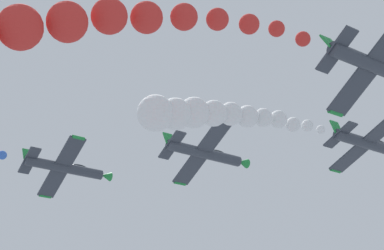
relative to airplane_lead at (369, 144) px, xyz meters
name	(u,v)px	position (x,y,z in m)	size (l,w,h in m)	color
airplane_lead	(369,144)	(0.00, 0.00, 0.00)	(9.08, 10.35, 3.70)	#333842
smoke_trail_lead	(202,115)	(-1.02, -19.94, -1.40)	(3.78, 19.16, 4.23)	white
airplane_left_inner	(206,154)	(-11.38, -12.04, -0.11)	(8.60, 10.35, 4.82)	#333842
airplane_right_inner	(376,66)	(11.98, -13.33, -0.54)	(8.34, 10.35, 5.30)	#333842
smoke_trail_right_inner	(78,26)	(10.23, -36.27, -4.32)	(4.72, 22.66, 7.66)	red
airplane_left_outer	(66,168)	(-23.64, -22.24, -0.23)	(8.52, 10.35, 4.99)	#333842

